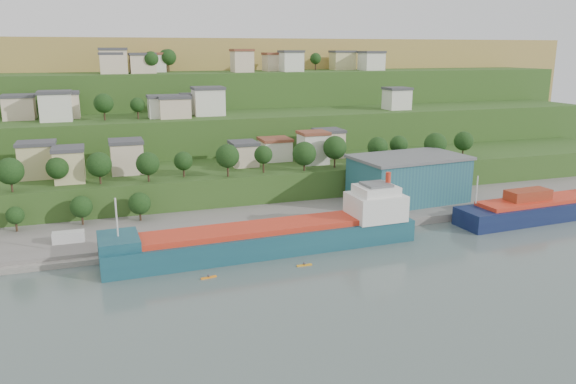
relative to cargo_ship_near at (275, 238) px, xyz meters
name	(u,v)px	position (x,y,z in m)	size (l,w,h in m)	color
ground	(323,261)	(7.67, -9.20, -2.86)	(500.00, 500.00, 0.00)	#42504C
quay	(352,216)	(27.67, 18.80, -2.86)	(220.00, 26.00, 4.00)	slate
pebble_beach	(50,255)	(-47.33, 12.80, -2.86)	(40.00, 18.00, 2.40)	slate
hillside	(192,141)	(7.64, 159.49, -2.77)	(360.00, 210.79, 96.00)	#284719
cargo_ship_near	(275,238)	(0.00, 0.00, 0.00)	(69.92, 13.17, 17.89)	#143C4B
cargo_ship_far	(564,207)	(81.31, 0.72, -0.28)	(60.48, 13.13, 16.31)	#0C1135
warehouse	(408,178)	(46.06, 21.80, 5.58)	(32.66, 21.86, 12.80)	#205062
caravan	(69,239)	(-43.29, 14.76, -0.09)	(6.73, 2.80, 3.14)	silver
dinghy	(105,251)	(-35.97, 6.98, -1.26)	(3.95, 1.48, 0.79)	silver
kayak_orange	(209,277)	(-17.00, -10.63, -2.62)	(3.22, 1.06, 0.79)	orange
kayak_yellow	(304,265)	(2.97, -10.61, -2.62)	(3.25, 0.64, 0.81)	orange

